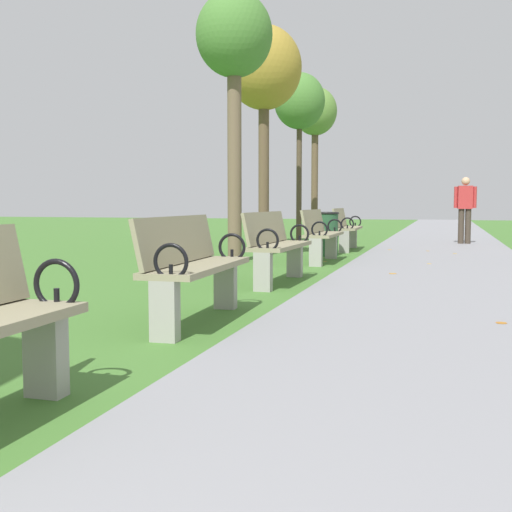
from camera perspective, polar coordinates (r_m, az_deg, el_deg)
paved_walkway at (r=17.41m, az=16.47°, el=1.33°), size 2.90×44.00×0.02m
park_bench_3 at (r=5.32m, az=-5.72°, el=-0.87°), size 0.53×1.62×0.90m
park_bench_4 at (r=7.90m, az=1.85°, el=1.00°), size 0.50×1.61×0.90m
park_bench_5 at (r=10.79m, az=5.91°, el=2.00°), size 0.49×1.60×0.90m
park_bench_6 at (r=13.60m, az=8.17°, el=2.56°), size 0.52×1.61×0.90m
tree_2 at (r=11.06m, az=-1.99°, el=18.60°), size 1.28×1.28×4.51m
tree_3 at (r=14.24m, az=0.72°, el=16.37°), size 1.65×1.65×4.85m
tree_4 at (r=16.79m, az=3.96°, el=13.66°), size 1.32×1.32×4.37m
tree_5 at (r=19.64m, az=5.38°, el=12.60°), size 1.32×1.32×4.52m
pedestrian_walking at (r=16.20m, az=18.40°, el=4.28°), size 0.53×0.24×1.62m
trash_bin at (r=12.12m, az=6.39°, el=2.01°), size 0.48×0.48×0.84m
scattered_leaves at (r=8.84m, az=8.67°, el=-1.71°), size 4.08×17.73×0.02m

